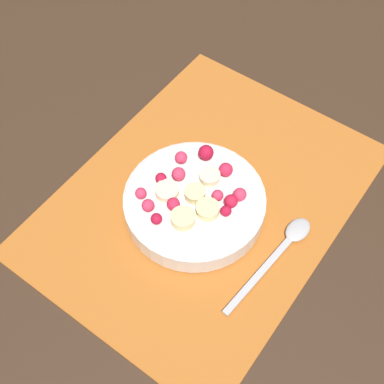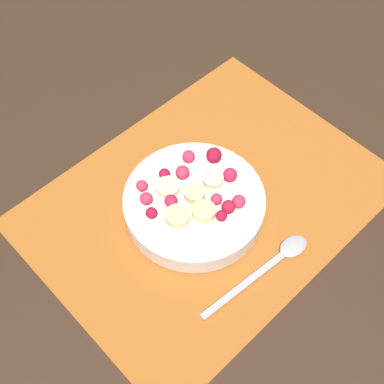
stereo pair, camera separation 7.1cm
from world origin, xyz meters
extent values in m
plane|color=#382619|center=(0.00, 0.00, 0.00)|extent=(3.00, 3.00, 0.00)
cube|color=#B26023|center=(0.00, 0.00, 0.00)|extent=(0.48, 0.36, 0.01)
cylinder|color=white|center=(0.03, 0.00, 0.02)|extent=(0.19, 0.19, 0.03)
torus|color=white|center=(0.03, 0.00, 0.03)|extent=(0.19, 0.19, 0.01)
cylinder|color=white|center=(0.03, 0.00, 0.04)|extent=(0.17, 0.17, 0.00)
cylinder|color=#F4EAB7|center=(-0.01, 0.00, 0.04)|extent=(0.03, 0.03, 0.01)
cylinder|color=beige|center=(0.04, 0.03, 0.05)|extent=(0.04, 0.04, 0.01)
cylinder|color=beige|center=(0.07, 0.01, 0.05)|extent=(0.04, 0.04, 0.01)
cylinder|color=#F4EAB7|center=(0.04, -0.03, 0.05)|extent=(0.03, 0.03, 0.01)
cylinder|color=beige|center=(0.02, 0.00, 0.05)|extent=(0.04, 0.04, 0.01)
sphere|color=#DB3356|center=(-0.01, 0.05, 0.05)|extent=(0.02, 0.02, 0.02)
sphere|color=#D12347|center=(-0.03, 0.01, 0.05)|extent=(0.02, 0.02, 0.02)
sphere|color=#DB3356|center=(-0.01, -0.05, 0.05)|extent=(0.02, 0.02, 0.02)
sphere|color=#B21433|center=(-0.04, -0.03, 0.05)|extent=(0.02, 0.02, 0.02)
sphere|color=#B21433|center=(0.02, 0.05, 0.05)|extent=(0.01, 0.01, 0.01)
sphere|color=#DB3356|center=(0.01, -0.04, 0.05)|extent=(0.02, 0.02, 0.02)
sphere|color=#B21433|center=(0.03, -0.05, 0.05)|extent=(0.02, 0.02, 0.02)
sphere|color=#DB3356|center=(0.08, -0.04, 0.05)|extent=(0.02, 0.02, 0.02)
sphere|color=red|center=(0.01, 0.05, 0.05)|extent=(0.02, 0.02, 0.02)
sphere|color=#DB3356|center=(0.07, -0.06, 0.05)|extent=(0.02, 0.02, 0.02)
sphere|color=#DB3356|center=(0.01, 0.03, 0.05)|extent=(0.02, 0.02, 0.02)
sphere|color=#D12347|center=(0.06, -0.01, 0.05)|extent=(0.02, 0.02, 0.02)
sphere|color=#B21433|center=(0.09, -0.02, 0.05)|extent=(0.02, 0.02, 0.02)
cube|color=#B2B2B7|center=(0.06, 0.12, 0.01)|extent=(0.14, 0.02, 0.00)
ellipsoid|color=#B2B2B7|center=(-0.03, 0.13, 0.01)|extent=(0.04, 0.03, 0.01)
camera|label=1|loc=(0.35, 0.23, 0.63)|focal=50.00mm
camera|label=2|loc=(0.30, 0.28, 0.63)|focal=50.00mm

